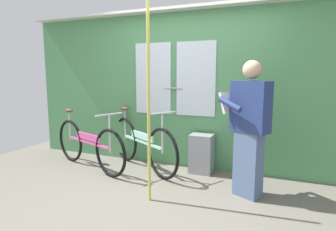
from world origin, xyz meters
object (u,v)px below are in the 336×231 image
Objects in this scene: passenger_reading_newspaper at (249,126)px; bicycle_near_door at (88,145)px; trash_bin_by_wall at (202,154)px; handrail_pole at (149,98)px; bicycle_leaning_behind at (142,144)px.

bicycle_near_door is at bearing 24.43° from passenger_reading_newspaper.
handrail_pole is (-0.30, -1.13, 0.89)m from trash_bin_by_wall.
handrail_pole reaches higher than bicycle_leaning_behind.
bicycle_near_door is at bearing -127.45° from bicycle_leaning_behind.
bicycle_near_door is 1.71m from handrail_pole.
passenger_reading_newspaper is at bearing 28.43° from handrail_pole.
trash_bin_by_wall is (0.89, 0.17, -0.10)m from bicycle_leaning_behind.
bicycle_near_door reaches higher than trash_bin_by_wall.
bicycle_leaning_behind is at bearing -168.96° from trash_bin_by_wall.
bicycle_near_door is 1.06× the size of passenger_reading_newspaper.
trash_bin_by_wall is at bearing 36.19° from bicycle_near_door.
passenger_reading_newspaper is 1.20m from handrail_pole.
handrail_pole is (1.36, -0.66, 0.81)m from bicycle_near_door.
bicycle_near_door is 0.82m from bicycle_leaning_behind.
bicycle_leaning_behind is 2.73× the size of trash_bin_by_wall.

